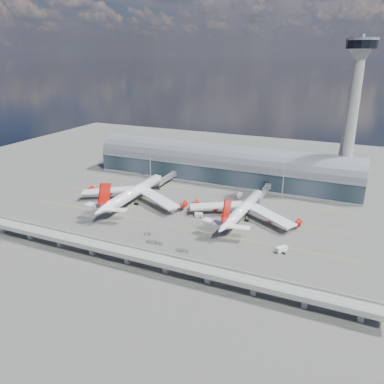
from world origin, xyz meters
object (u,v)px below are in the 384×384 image
at_px(cargo_train_2, 183,250).
at_px(airliner_left, 133,193).
at_px(floodlight_mast_right, 283,180).
at_px(service_truck_1, 199,215).
at_px(service_truck_4, 240,195).
at_px(service_truck_5, 152,182).
at_px(cargo_train_1, 155,242).
at_px(service_truck_2, 230,221).
at_px(service_truck_0, 123,198).
at_px(service_truck_3, 282,249).
at_px(control_tower, 351,119).
at_px(cargo_train_0, 148,234).
at_px(floodlight_mast_left, 150,164).
at_px(airliner_right, 243,210).

bearing_deg(cargo_train_2, airliner_left, 54.39).
bearing_deg(floodlight_mast_right, service_truck_1, -129.78).
relative_size(airliner_left, service_truck_4, 14.45).
xyz_separation_m(service_truck_5, cargo_train_1, (48.68, -82.76, -0.45)).
bearing_deg(service_truck_5, airliner_left, -116.37).
height_order(service_truck_1, service_truck_5, service_truck_1).
xyz_separation_m(service_truck_2, cargo_train_2, (-11.06, -39.77, -0.76)).
height_order(service_truck_5, cargo_train_1, service_truck_5).
bearing_deg(service_truck_0, service_truck_3, -50.32).
height_order(service_truck_0, service_truck_1, service_truck_0).
distance_m(floodlight_mast_right, service_truck_1, 63.73).
bearing_deg(control_tower, cargo_train_0, -129.83).
xyz_separation_m(floodlight_mast_left, airliner_left, (12.11, -44.74, -6.80)).
height_order(service_truck_1, service_truck_4, service_truck_4).
xyz_separation_m(airliner_right, service_truck_4, (-11.80, 32.72, -4.25)).
bearing_deg(service_truck_1, floodlight_mast_left, 38.56).
relative_size(control_tower, cargo_train_2, 14.19).
relative_size(airliner_right, cargo_train_2, 9.74).
xyz_separation_m(service_truck_1, service_truck_2, (20.30, -1.65, 0.26)).
height_order(service_truck_1, service_truck_3, service_truck_3).
height_order(airliner_right, cargo_train_1, airliner_right).
xyz_separation_m(airliner_left, service_truck_0, (-8.46, 1.46, -5.33)).
relative_size(airliner_right, service_truck_0, 10.04).
xyz_separation_m(service_truck_0, cargo_train_1, (48.57, -44.59, -0.69)).
relative_size(control_tower, airliner_left, 1.32).
height_order(service_truck_3, cargo_train_2, service_truck_3).
xyz_separation_m(airliner_left, airliner_right, (72.69, 4.72, -1.02)).
height_order(floodlight_mast_left, cargo_train_1, floodlight_mast_left).
bearing_deg(control_tower, floodlight_mast_right, -141.34).
bearing_deg(service_truck_2, airliner_right, -41.20).
bearing_deg(floodlight_mast_left, service_truck_4, -5.71).
relative_size(floodlight_mast_left, service_truck_0, 3.65).
bearing_deg(airliner_left, airliner_right, 3.65).
distance_m(floodlight_mast_right, service_truck_0, 106.32).
xyz_separation_m(control_tower, service_truck_3, (-21.37, -98.56, -50.18)).
distance_m(airliner_left, cargo_train_1, 59.20).
xyz_separation_m(floodlight_mast_left, floodlight_mast_right, (100.00, 0.00, 0.00)).
bearing_deg(airliner_left, service_truck_4, 31.52).
relative_size(service_truck_3, service_truck_4, 1.11).
bearing_deg(floodlight_mast_left, floodlight_mast_right, 0.00).
bearing_deg(service_truck_3, cargo_train_0, -133.10).
relative_size(airliner_right, service_truck_1, 14.29).
distance_m(airliner_right, service_truck_1, 26.47).
height_order(control_tower, cargo_train_0, control_tower).
relative_size(service_truck_4, service_truck_5, 1.03).
xyz_separation_m(control_tower, floodlight_mast_right, (-35.00, -28.00, -38.00)).
height_order(floodlight_mast_right, airliner_left, floodlight_mast_right).
bearing_deg(cargo_train_1, service_truck_2, -32.22).
distance_m(airliner_left, cargo_train_0, 48.68).
bearing_deg(floodlight_mast_left, service_truck_3, -31.84).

